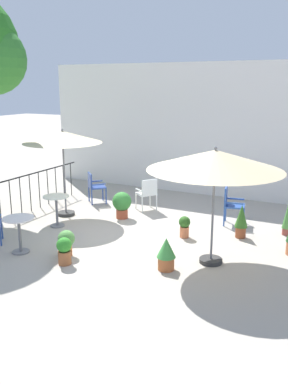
{
  "coord_description": "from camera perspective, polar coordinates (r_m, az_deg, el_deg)",
  "views": [
    {
      "loc": [
        4.14,
        -7.73,
        3.32
      ],
      "look_at": [
        0.0,
        0.54,
        0.92
      ],
      "focal_mm": 39.06,
      "sensor_mm": 36.0,
      "label": 1
    }
  ],
  "objects": [
    {
      "name": "potted_plant_4",
      "position": [
        8.08,
        -10.83,
        -7.79
      ],
      "size": [
        0.29,
        0.29,
        0.53
      ],
      "color": "#9E5B35",
      "rests_on": "ground"
    },
    {
      "name": "potted_plant_2",
      "position": [
        9.94,
        19.09,
        -3.21
      ],
      "size": [
        0.25,
        0.25,
        0.83
      ],
      "color": "#94433B",
      "rests_on": "ground"
    },
    {
      "name": "cafe_table_1",
      "position": [
        10.14,
        -11.87,
        -1.82
      ],
      "size": [
        0.62,
        0.62,
        0.75
      ],
      "color": "white",
      "rests_on": "ground"
    },
    {
      "name": "terrace_railing",
      "position": [
        11.12,
        -17.19,
        0.15
      ],
      "size": [
        0.03,
        5.09,
        1.01
      ],
      "color": "black",
      "rests_on": "ground"
    },
    {
      "name": "potted_plant_3",
      "position": [
        8.45,
        -10.54,
        -6.59
      ],
      "size": [
        0.34,
        0.34,
        0.53
      ],
      "color": "#B46032",
      "rests_on": "ground"
    },
    {
      "name": "ground_plane",
      "position": [
        9.38,
        -1.49,
        -6.2
      ],
      "size": [
        60.0,
        60.0,
        0.0
      ],
      "primitive_type": "plane",
      "color": "#ACA295"
    },
    {
      "name": "potted_plant_7",
      "position": [
        10.59,
        -3.06,
        -1.55
      ],
      "size": [
        0.48,
        0.48,
        0.68
      ],
      "color": "#AA4A2F",
      "rests_on": "ground"
    },
    {
      "name": "potted_plant_6",
      "position": [
        9.48,
        13.15,
        -3.71
      ],
      "size": [
        0.29,
        0.29,
        0.76
      ],
      "color": "brown",
      "rests_on": "ground"
    },
    {
      "name": "potted_plant_0",
      "position": [
        7.71,
        3.05,
        -8.31
      ],
      "size": [
        0.35,
        0.35,
        0.62
      ],
      "color": "#B05D32",
      "rests_on": "ground"
    },
    {
      "name": "patio_chair_1",
      "position": [
        10.29,
        11.82,
        -1.45
      ],
      "size": [
        0.55,
        0.53,
        0.93
      ],
      "color": "#2C51A0",
      "rests_on": "ground"
    },
    {
      "name": "cafe_table_0",
      "position": [
        8.76,
        -16.68,
        -4.82
      ],
      "size": [
        0.63,
        0.63,
        0.74
      ],
      "color": "white",
      "rests_on": "ground"
    },
    {
      "name": "patio_chair_3",
      "position": [
        11.18,
        0.48,
        0.01
      ],
      "size": [
        0.62,
        0.63,
        0.88
      ],
      "color": "white",
      "rests_on": "ground"
    },
    {
      "name": "patio_chair_2",
      "position": [
        11.98,
        -6.77,
        0.94
      ],
      "size": [
        0.64,
        0.64,
        0.88
      ],
      "color": "#29448E",
      "rests_on": "ground"
    },
    {
      "name": "potted_plant_5",
      "position": [
        9.34,
        5.55,
        -4.61
      ],
      "size": [
        0.26,
        0.26,
        0.49
      ],
      "color": "#CE7149",
      "rests_on": "ground"
    },
    {
      "name": "patio_umbrella_0",
      "position": [
        7.64,
        9.68,
        4.22
      ],
      "size": [
        2.49,
        2.49,
        2.24
      ],
      "color": "#2D2D2D",
      "rests_on": "ground"
    },
    {
      "name": "patio_umbrella_1",
      "position": [
        10.69,
        -11.07,
        7.24
      ],
      "size": [
        1.98,
        1.98,
        2.25
      ],
      "color": "#2D2D2D",
      "rests_on": "ground"
    },
    {
      "name": "villa_facade",
      "position": [
        12.91,
        7.81,
        8.43
      ],
      "size": [
        10.31,
        0.3,
        3.95
      ],
      "primitive_type": "cube",
      "color": "white",
      "rests_on": "ground"
    }
  ]
}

